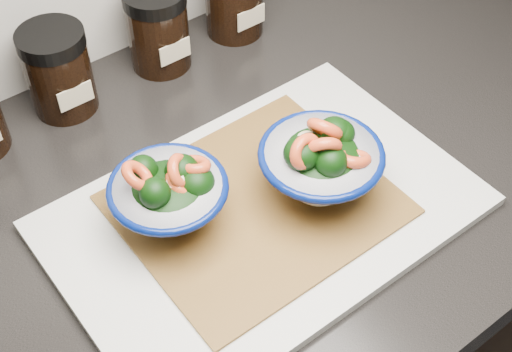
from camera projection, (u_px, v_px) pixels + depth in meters
countertop at (224, 203)px, 0.83m from camera, size 3.50×0.60×0.04m
cutting_board at (263, 213)px, 0.78m from camera, size 0.45×0.30×0.01m
bamboo_mat at (256, 204)px, 0.78m from camera, size 0.28×0.24×0.00m
bowl_left at (170, 195)px, 0.73m from camera, size 0.13×0.13×0.10m
bowl_right at (321, 163)px, 0.76m from camera, size 0.14×0.14×0.11m
spice_jar_b at (59, 71)px, 0.87m from camera, size 0.08×0.08×0.11m
spice_jar_c at (158, 28)px, 0.93m from camera, size 0.08×0.08×0.11m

